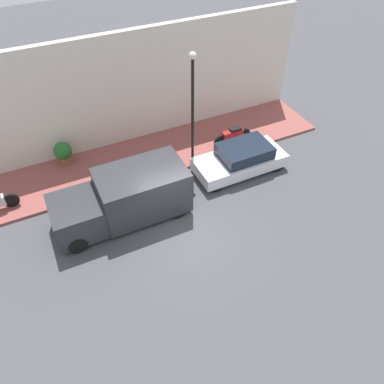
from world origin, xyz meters
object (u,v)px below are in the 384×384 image
(parked_car, at_px, (241,159))
(streetlamp, at_px, (193,101))
(potted_plant, at_px, (63,152))
(delivery_van, at_px, (123,198))
(motorcycle_black, at_px, (140,166))
(motorcycle_red, at_px, (233,136))

(parked_car, xyz_separation_m, streetlamp, (1.32, 1.74, 2.60))
(parked_car, distance_m, potted_plant, 7.89)
(delivery_van, bearing_deg, motorcycle_black, -33.33)
(motorcycle_black, relative_size, streetlamp, 0.35)
(delivery_van, height_order, motorcycle_red, delivery_van)
(streetlamp, bearing_deg, potted_plant, 65.88)
(motorcycle_black, height_order, streetlamp, streetlamp)
(parked_car, height_order, potted_plant, parked_car)
(motorcycle_red, height_order, streetlamp, streetlamp)
(streetlamp, bearing_deg, delivery_van, 115.80)
(delivery_van, xyz_separation_m, motorcycle_red, (2.24, -6.11, -0.44))
(motorcycle_black, distance_m, streetlamp, 3.62)
(motorcycle_red, relative_size, potted_plant, 1.76)
(delivery_van, xyz_separation_m, potted_plant, (4.18, 1.46, -0.26))
(motorcycle_black, bearing_deg, motorcycle_red, -87.72)
(motorcycle_black, xyz_separation_m, streetlamp, (-0.22, -2.44, 2.66))
(motorcycle_black, xyz_separation_m, potted_plant, (2.13, 2.80, 0.20))
(streetlamp, height_order, potted_plant, streetlamp)
(parked_car, distance_m, streetlamp, 3.39)
(streetlamp, bearing_deg, motorcycle_black, 84.95)
(parked_car, distance_m, motorcycle_red, 1.82)
(motorcycle_black, bearing_deg, delivery_van, 146.67)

